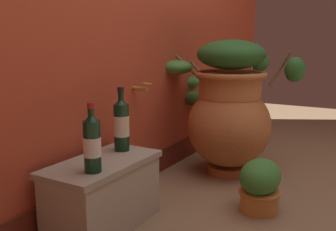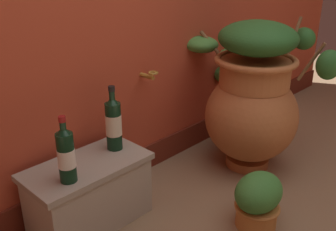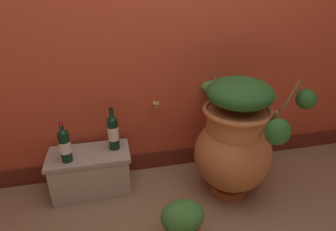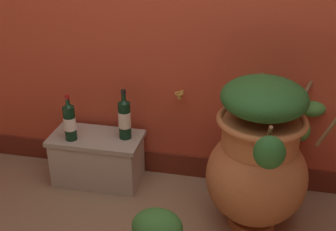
% 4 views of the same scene
% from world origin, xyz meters
% --- Properties ---
extents(ground_plane, '(7.00, 7.00, 0.00)m').
position_xyz_m(ground_plane, '(0.00, 0.00, 0.00)').
color(ground_plane, '#896B4C').
extents(terracotta_urn, '(0.84, 0.98, 0.91)m').
position_xyz_m(terracotta_urn, '(0.41, 0.68, 0.46)').
color(terracotta_urn, '#B26638').
rests_on(terracotta_urn, ground_plane).
extents(stone_ledge, '(0.59, 0.31, 0.34)m').
position_xyz_m(stone_ledge, '(-0.63, 0.91, 0.18)').
color(stone_ledge, '#B2A893').
rests_on(stone_ledge, ground_plane).
extents(wine_bottle_left, '(0.08, 0.08, 0.31)m').
position_xyz_m(wine_bottle_left, '(-0.77, 0.85, 0.47)').
color(wine_bottle_left, black).
rests_on(wine_bottle_left, stone_ledge).
extents(wine_bottle_middle, '(0.08, 0.08, 0.33)m').
position_xyz_m(wine_bottle_middle, '(-0.44, 0.94, 0.48)').
color(wine_bottle_middle, black).
rests_on(wine_bottle_middle, stone_ledge).
extents(potted_shrub, '(0.27, 0.22, 0.29)m').
position_xyz_m(potted_shrub, '(-0.08, 0.30, 0.15)').
color(potted_shrub, '#CC7F3D').
rests_on(potted_shrub, ground_plane).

